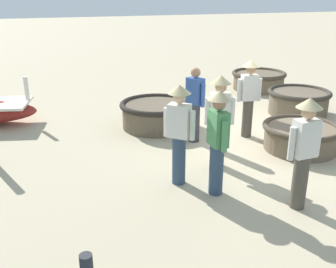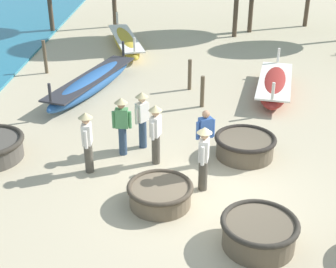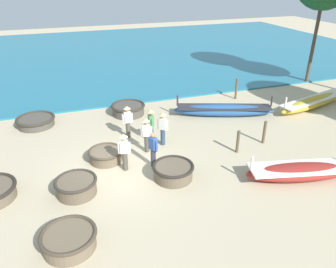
{
  "view_description": "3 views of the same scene",
  "coord_description": "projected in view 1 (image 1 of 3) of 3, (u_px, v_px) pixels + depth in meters",
  "views": [
    {
      "loc": [
        -7.17,
        4.53,
        3.04
      ],
      "look_at": [
        -1.43,
        2.54,
        0.79
      ],
      "focal_mm": 42.0,
      "sensor_mm": 36.0,
      "label": 1
    },
    {
      "loc": [
        -0.79,
        -9.37,
        6.25
      ],
      "look_at": [
        -0.95,
        1.03,
        1.11
      ],
      "focal_mm": 50.0,
      "sensor_mm": 36.0,
      "label": 2
    },
    {
      "loc": [
        11.46,
        -1.86,
        7.54
      ],
      "look_at": [
        -0.86,
        2.41,
        0.96
      ],
      "focal_mm": 35.0,
      "sensor_mm": 36.0,
      "label": 3
    }
  ],
  "objects": [
    {
      "name": "fisherman_standing_right",
      "position": [
        195.0,
        103.0,
        8.07
      ],
      "size": [
        0.5,
        0.33,
        1.57
      ],
      "color": "#383842",
      "rests_on": "ground"
    },
    {
      "name": "fisherman_by_coracle",
      "position": [
        249.0,
        94.0,
        8.3
      ],
      "size": [
        0.36,
        0.52,
        1.67
      ],
      "color": "#4C473D",
      "rests_on": "ground"
    },
    {
      "name": "fisherman_hauling",
      "position": [
        218.0,
        137.0,
        5.89
      ],
      "size": [
        0.53,
        0.36,
        1.67
      ],
      "color": "#2D425B",
      "rests_on": "ground"
    },
    {
      "name": "coracle_upturned",
      "position": [
        259.0,
        80.0,
        12.56
      ],
      "size": [
        1.71,
        1.71,
        0.57
      ],
      "color": "brown",
      "rests_on": "ground"
    },
    {
      "name": "coracle_tilted",
      "position": [
        301.0,
        136.0,
        7.84
      ],
      "size": [
        1.53,
        1.53,
        0.52
      ],
      "color": "brown",
      "rests_on": "ground"
    },
    {
      "name": "coracle_front_right",
      "position": [
        156.0,
        113.0,
        9.09
      ],
      "size": [
        1.68,
        1.68,
        0.61
      ],
      "color": "brown",
      "rests_on": "ground"
    },
    {
      "name": "fisherman_standing_left",
      "position": [
        219.0,
        116.0,
        6.86
      ],
      "size": [
        0.36,
        0.51,
        1.67
      ],
      "color": "#4C473D",
      "rests_on": "ground"
    },
    {
      "name": "fisherman_crouching",
      "position": [
        179.0,
        129.0,
        6.22
      ],
      "size": [
        0.39,
        0.42,
        1.67
      ],
      "color": "#2D425B",
      "rests_on": "ground"
    },
    {
      "name": "coracle_far_left",
      "position": [
        298.0,
        101.0,
        10.05
      ],
      "size": [
        1.58,
        1.58,
        0.63
      ],
      "color": "brown",
      "rests_on": "ground"
    },
    {
      "name": "ground_plane",
      "position": [
        254.0,
        133.0,
        8.8
      ],
      "size": [
        80.0,
        80.0,
        0.0
      ],
      "primitive_type": "plane",
      "color": "#BCAD8C"
    },
    {
      "name": "fisherman_with_hat",
      "position": [
        304.0,
        147.0,
        5.5
      ],
      "size": [
        0.36,
        0.53,
        1.67
      ],
      "color": "#4C473D",
      "rests_on": "ground"
    }
  ]
}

